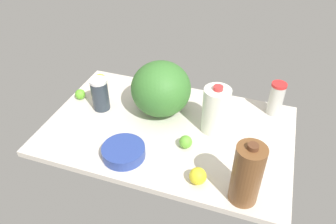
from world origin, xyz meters
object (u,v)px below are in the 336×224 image
(mixing_bowl, at_px, (124,152))
(lemon_loose, at_px, (100,80))
(tumbler_cup, at_px, (276,98))
(chocolate_milk_jug, at_px, (247,174))
(lemon_near_front, at_px, (198,176))
(lime_by_jug, at_px, (80,94))
(milk_jug, at_px, (216,110))
(watermelon, at_px, (161,89))
(shaker_bottle, at_px, (100,94))
(lime_far_back, at_px, (186,142))

(mixing_bowl, xyz_separation_m, lemon_loose, (-0.37, 0.48, 0.01))
(tumbler_cup, height_order, chocolate_milk_jug, chocolate_milk_jug)
(tumbler_cup, distance_m, lemon_near_front, 0.63)
(lime_by_jug, bearing_deg, milk_jug, -1.28)
(chocolate_milk_jug, bearing_deg, lime_by_jug, 157.97)
(mixing_bowl, bearing_deg, watermelon, 82.65)
(milk_jug, height_order, chocolate_milk_jug, chocolate_milk_jug)
(tumbler_cup, height_order, milk_jug, milk_jug)
(watermelon, relative_size, mixing_bowl, 1.56)
(watermelon, height_order, tumbler_cup, watermelon)
(lemon_loose, height_order, lemon_near_front, lemon_loose)
(watermelon, bearing_deg, lemon_loose, 165.09)
(milk_jug, bearing_deg, lime_by_jug, 178.72)
(watermelon, xyz_separation_m, tumbler_cup, (0.56, 0.17, -0.05))
(mixing_bowl, relative_size, shaker_bottle, 1.10)
(watermelon, height_order, lemon_loose, watermelon)
(watermelon, distance_m, lemon_loose, 0.44)
(milk_jug, xyz_separation_m, lime_by_jug, (-0.75, 0.02, -0.09))
(chocolate_milk_jug, relative_size, lemon_loose, 3.79)
(lemon_loose, distance_m, lemon_near_front, 0.88)
(tumbler_cup, height_order, lemon_near_front, tumbler_cup)
(lemon_loose, bearing_deg, milk_jug, -13.15)
(lime_by_jug, bearing_deg, lemon_loose, 72.91)
(watermelon, height_order, mixing_bowl, watermelon)
(lemon_loose, bearing_deg, lime_by_jug, -107.09)
(watermelon, xyz_separation_m, lime_far_back, (0.20, -0.22, -0.11))
(watermelon, relative_size, tumbler_cup, 1.68)
(lemon_loose, relative_size, lime_by_jug, 1.34)
(mixing_bowl, height_order, lime_far_back, lime_far_back)
(mixing_bowl, distance_m, lemon_loose, 0.60)
(watermelon, distance_m, lemon_near_front, 0.52)
(chocolate_milk_jug, xyz_separation_m, lime_far_back, (-0.29, 0.20, -0.10))
(milk_jug, distance_m, chocolate_milk_jug, 0.42)
(tumbler_cup, xyz_separation_m, chocolate_milk_jug, (-0.07, -0.60, 0.04))
(mixing_bowl, bearing_deg, chocolate_milk_jug, -6.11)
(lime_by_jug, bearing_deg, watermelon, 4.76)
(milk_jug, relative_size, mixing_bowl, 1.29)
(mixing_bowl, xyz_separation_m, shaker_bottle, (-0.26, 0.29, 0.06))
(lemon_near_front, height_order, lime_by_jug, lemon_near_front)
(tumbler_cup, bearing_deg, milk_jug, -139.18)
(chocolate_milk_jug, height_order, shaker_bottle, chocolate_milk_jug)
(watermelon, height_order, chocolate_milk_jug, chocolate_milk_jug)
(lemon_near_front, bearing_deg, lemon_loose, 144.33)
(mixing_bowl, relative_size, lemon_near_front, 2.68)
(lemon_loose, bearing_deg, lemon_near_front, -35.67)
(watermelon, xyz_separation_m, lemon_loose, (-0.41, 0.11, -0.10))
(chocolate_milk_jug, relative_size, lemon_near_front, 3.92)
(chocolate_milk_jug, height_order, lime_far_back, chocolate_milk_jug)
(tumbler_cup, relative_size, lemon_near_front, 2.49)
(tumbler_cup, distance_m, chocolate_milk_jug, 0.60)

